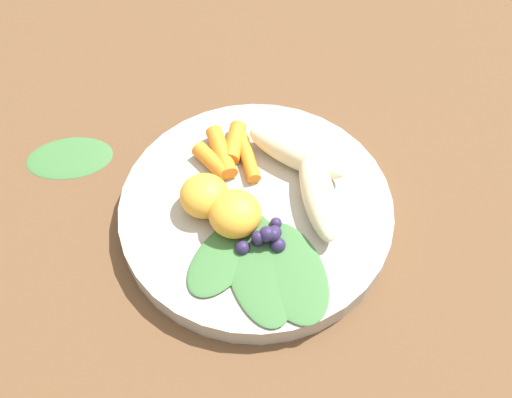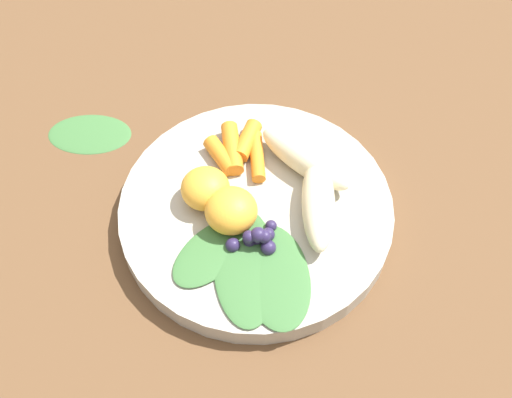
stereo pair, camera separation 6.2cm
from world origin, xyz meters
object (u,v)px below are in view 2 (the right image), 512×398
Objects in this scene: banana_peeled_right at (318,204)px; bowl at (256,212)px; orange_segment_near at (231,210)px; kale_leaf_stray at (89,133)px; banana_peeled_left at (305,159)px.

bowl is at bearing 82.64° from banana_peeled_right.
bowl is 5.38× the size of orange_segment_near.
banana_peeled_right is 1.17× the size of kale_leaf_stray.
banana_peeled_right is (0.02, -0.05, 0.00)m from banana_peeled_left.
bowl is at bearing 151.45° from kale_leaf_stray.
orange_segment_near is 0.22m from kale_leaf_stray.
kale_leaf_stray is at bearing 65.47° from banana_peeled_right.
banana_peeled_left is 1.17× the size of kale_leaf_stray.
orange_segment_near reaches higher than kale_leaf_stray.
orange_segment_near is at bearing -132.33° from bowl.
banana_peeled_right is at bearing 14.71° from orange_segment_near.
banana_peeled_right is 2.17× the size of orange_segment_near.
banana_peeled_left is at bearing 12.39° from banana_peeled_right.
orange_segment_near reaches higher than banana_peeled_right.
bowl is 0.22m from kale_leaf_stray.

